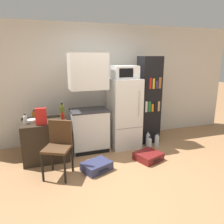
# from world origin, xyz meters

# --- Properties ---
(ground_plane) EXTENTS (24.00, 24.00, 0.00)m
(ground_plane) POSITION_xyz_m (0.00, 0.00, 0.00)
(ground_plane) COLOR #A3754C
(wall_back) EXTENTS (6.40, 0.10, 2.62)m
(wall_back) POSITION_xyz_m (0.20, 2.00, 1.31)
(wall_back) COLOR beige
(wall_back) RESTS_ON ground_plane
(side_table) EXTENTS (0.82, 0.70, 0.75)m
(side_table) POSITION_xyz_m (-1.34, 1.25, 0.37)
(side_table) COLOR #2D2319
(side_table) RESTS_ON ground_plane
(kitchen_hutch) EXTENTS (0.75, 0.52, 1.99)m
(kitchen_hutch) POSITION_xyz_m (-0.45, 1.34, 0.92)
(kitchen_hutch) COLOR silver
(kitchen_hutch) RESTS_ON ground_plane
(refrigerator) EXTENTS (0.61, 0.61, 1.48)m
(refrigerator) POSITION_xyz_m (0.31, 1.31, 0.74)
(refrigerator) COLOR silver
(refrigerator) RESTS_ON ground_plane
(microwave) EXTENTS (0.51, 0.37, 0.26)m
(microwave) POSITION_xyz_m (0.31, 1.31, 1.61)
(microwave) COLOR silver
(microwave) RESTS_ON refrigerator
(bookshelf) EXTENTS (0.45, 0.39, 1.92)m
(bookshelf) POSITION_xyz_m (0.93, 1.41, 0.96)
(bookshelf) COLOR black
(bookshelf) RESTS_ON ground_plane
(bottle_milk_white) EXTENTS (0.06, 0.06, 0.18)m
(bottle_milk_white) POSITION_xyz_m (-1.37, 1.21, 0.82)
(bottle_milk_white) COLOR white
(bottle_milk_white) RESTS_ON side_table
(bottle_ketchup_red) EXTENTS (0.06, 0.06, 0.18)m
(bottle_ketchup_red) POSITION_xyz_m (-1.00, 1.15, 0.82)
(bottle_ketchup_red) COLOR #AD1914
(bottle_ketchup_red) RESTS_ON side_table
(bottle_olive_oil) EXTENTS (0.08, 0.08, 0.30)m
(bottle_olive_oil) POSITION_xyz_m (-0.98, 1.34, 0.87)
(bottle_olive_oil) COLOR #566619
(bottle_olive_oil) RESTS_ON side_table
(bottle_clear_short) EXTENTS (0.07, 0.07, 0.18)m
(bottle_clear_short) POSITION_xyz_m (-1.66, 1.17, 0.82)
(bottle_clear_short) COLOR silver
(bottle_clear_short) RESTS_ON side_table
(bottle_amber_beer) EXTENTS (0.09, 0.09, 0.17)m
(bottle_amber_beer) POSITION_xyz_m (-1.51, 1.47, 0.82)
(bottle_amber_beer) COLOR brown
(bottle_amber_beer) RESTS_ON side_table
(bowl) EXTENTS (0.18, 0.18, 0.05)m
(bowl) POSITION_xyz_m (-1.55, 1.25, 0.77)
(bowl) COLOR silver
(bowl) RESTS_ON side_table
(cereal_box) EXTENTS (0.19, 0.07, 0.30)m
(cereal_box) POSITION_xyz_m (-1.38, 1.01, 0.90)
(cereal_box) COLOR red
(cereal_box) RESTS_ON side_table
(chair) EXTENTS (0.54, 0.54, 0.91)m
(chair) POSITION_xyz_m (-1.14, 0.55, 0.55)
(chair) COLOR black
(chair) RESTS_ON ground_plane
(suitcase_large_flat) EXTENTS (0.57, 0.54, 0.14)m
(suitcase_large_flat) POSITION_xyz_m (0.50, 0.53, 0.07)
(suitcase_large_flat) COLOR maroon
(suitcase_large_flat) RESTS_ON ground_plane
(suitcase_small_flat) EXTENTS (0.57, 0.50, 0.15)m
(suitcase_small_flat) POSITION_xyz_m (-0.54, 0.46, 0.08)
(suitcase_small_flat) COLOR navy
(suitcase_small_flat) RESTS_ON ground_plane
(water_bottle_front) EXTENTS (0.10, 0.10, 0.30)m
(water_bottle_front) POSITION_xyz_m (0.98, 1.06, 0.13)
(water_bottle_front) COLOR silver
(water_bottle_front) RESTS_ON ground_plane
(water_bottle_middle) EXTENTS (0.09, 0.09, 0.35)m
(water_bottle_middle) POSITION_xyz_m (0.79, 1.12, 0.15)
(water_bottle_middle) COLOR silver
(water_bottle_middle) RESTS_ON ground_plane
(water_bottle_back) EXTENTS (0.09, 0.09, 0.28)m
(water_bottle_back) POSITION_xyz_m (0.76, 0.97, 0.12)
(water_bottle_back) COLOR silver
(water_bottle_back) RESTS_ON ground_plane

